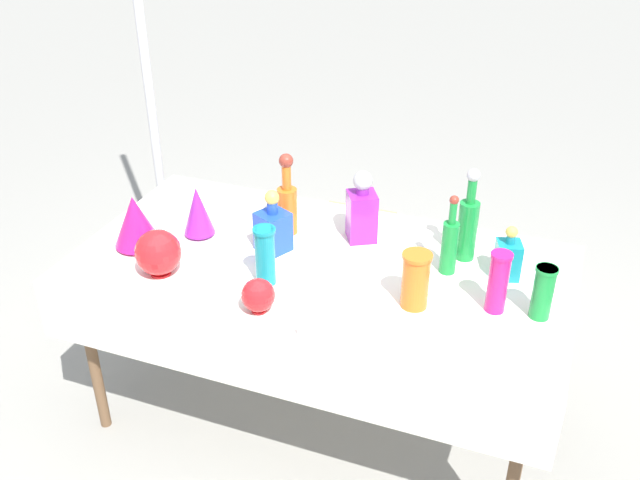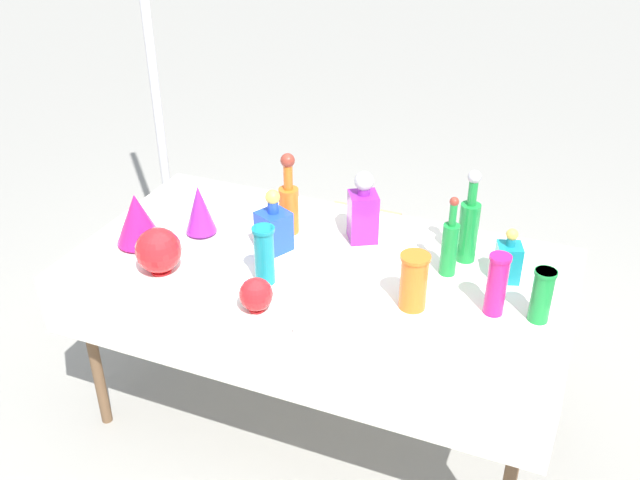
# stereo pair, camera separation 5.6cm
# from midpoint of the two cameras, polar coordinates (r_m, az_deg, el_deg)

# --- Properties ---
(ground_plane) EXTENTS (40.00, 40.00, 0.00)m
(ground_plane) POSITION_cam_midpoint_polar(r_m,az_deg,el_deg) (3.14, -0.53, -13.70)
(ground_plane) COLOR gray
(display_table) EXTENTS (1.84, 0.96, 0.76)m
(display_table) POSITION_cam_midpoint_polar(r_m,az_deg,el_deg) (2.67, -0.81, -3.17)
(display_table) COLOR white
(display_table) RESTS_ON ground
(tall_bottle_0) EXTENTS (0.08, 0.08, 0.34)m
(tall_bottle_0) POSITION_cam_midpoint_polar(r_m,az_deg,el_deg) (2.81, -3.22, 3.03)
(tall_bottle_0) COLOR orange
(tall_bottle_0) RESTS_ON display_table
(tall_bottle_1) EXTENTS (0.06, 0.06, 0.31)m
(tall_bottle_1) POSITION_cam_midpoint_polar(r_m,az_deg,el_deg) (2.59, 9.72, -0.28)
(tall_bottle_1) COLOR #198C38
(tall_bottle_1) RESTS_ON display_table
(tall_bottle_2) EXTENTS (0.07, 0.07, 0.37)m
(tall_bottle_2) POSITION_cam_midpoint_polar(r_m,az_deg,el_deg) (2.68, 11.15, 1.27)
(tall_bottle_2) COLOR #198C38
(tall_bottle_2) RESTS_ON display_table
(square_decanter_0) EXTENTS (0.15, 0.15, 0.29)m
(square_decanter_0) POSITION_cam_midpoint_polar(r_m,az_deg,el_deg) (2.76, 2.78, 2.38)
(square_decanter_0) COLOR purple
(square_decanter_0) RESTS_ON display_table
(square_decanter_1) EXTENTS (0.11, 0.11, 0.21)m
(square_decanter_1) POSITION_cam_midpoint_polar(r_m,az_deg,el_deg) (2.62, 14.20, -1.37)
(square_decanter_1) COLOR teal
(square_decanter_1) RESTS_ON display_table
(square_decanter_2) EXTENTS (0.15, 0.15, 0.25)m
(square_decanter_2) POSITION_cam_midpoint_polar(r_m,az_deg,el_deg) (2.71, -4.37, 0.97)
(square_decanter_2) COLOR blue
(square_decanter_2) RESTS_ON display_table
(slender_vase_0) EXTENTS (0.07, 0.07, 0.19)m
(slender_vase_0) POSITION_cam_midpoint_polar(r_m,az_deg,el_deg) (2.43, 16.79, -3.93)
(slender_vase_0) COLOR #198C38
(slender_vase_0) RESTS_ON display_table
(slender_vase_1) EXTENTS (0.08, 0.08, 0.22)m
(slender_vase_1) POSITION_cam_midpoint_polar(r_m,az_deg,el_deg) (2.50, -5.06, -1.16)
(slender_vase_1) COLOR teal
(slender_vase_1) RESTS_ON display_table
(slender_vase_2) EXTENTS (0.07, 0.07, 0.22)m
(slender_vase_2) POSITION_cam_midpoint_polar(r_m,az_deg,el_deg) (2.42, 13.43, -3.19)
(slender_vase_2) COLOR #C61972
(slender_vase_2) RESTS_ON display_table
(slender_vase_3) EXTENTS (0.10, 0.10, 0.20)m
(slender_vase_3) POSITION_cam_midpoint_polar(r_m,az_deg,el_deg) (2.40, 6.99, -3.09)
(slender_vase_3) COLOR orange
(slender_vase_3) RESTS_ON display_table
(fluted_vase_0) EXTENTS (0.12, 0.12, 0.21)m
(fluted_vase_0) POSITION_cam_midpoint_polar(r_m,az_deg,el_deg) (2.84, -10.31, 2.32)
(fluted_vase_0) COLOR purple
(fluted_vase_0) RESTS_ON display_table
(fluted_vase_1) EXTENTS (0.18, 0.18, 0.21)m
(fluted_vase_1) POSITION_cam_midpoint_polar(r_m,az_deg,el_deg) (2.81, -15.11, 1.49)
(fluted_vase_1) COLOR #C61972
(fluted_vase_1) RESTS_ON display_table
(round_bowl_0) EXTENTS (0.17, 0.17, 0.18)m
(round_bowl_0) POSITION_cam_midpoint_polar(r_m,az_deg,el_deg) (2.62, -13.43, -0.98)
(round_bowl_0) COLOR red
(round_bowl_0) RESTS_ON display_table
(round_bowl_1) EXTENTS (0.11, 0.11, 0.12)m
(round_bowl_1) POSITION_cam_midpoint_polar(r_m,az_deg,el_deg) (2.39, -5.64, -4.43)
(round_bowl_1) COLOR red
(round_bowl_1) RESTS_ON display_table
(price_tag_left) EXTENTS (0.06, 0.03, 0.03)m
(price_tag_left) POSITION_cam_midpoint_polar(r_m,az_deg,el_deg) (2.53, -14.34, -4.39)
(price_tag_left) COLOR white
(price_tag_left) RESTS_ON display_table
(price_tag_center) EXTENTS (0.05, 0.03, 0.04)m
(price_tag_center) POSITION_cam_midpoint_polar(r_m,az_deg,el_deg) (2.29, -1.94, -7.32)
(price_tag_center) COLOR white
(price_tag_center) RESTS_ON display_table
(cardboard_box_behind_left) EXTENTS (0.41, 0.41, 0.44)m
(cardboard_box_behind_left) POSITION_cam_midpoint_polar(r_m,az_deg,el_deg) (3.81, 2.41, -1.40)
(cardboard_box_behind_left) COLOR tan
(cardboard_box_behind_left) RESTS_ON ground
(canopy_pole) EXTENTS (0.18, 0.18, 2.66)m
(canopy_pole) POSITION_cam_midpoint_polar(r_m,az_deg,el_deg) (3.52, -13.91, 11.01)
(canopy_pole) COLOR silver
(canopy_pole) RESTS_ON ground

